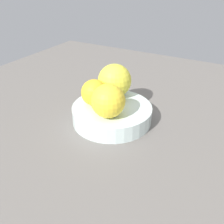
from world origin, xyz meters
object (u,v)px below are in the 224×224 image
at_px(orange_in_bowl_1, 108,101).
at_px(orange_in_bowl_0, 94,93).
at_px(fruit_bowl, 112,114).
at_px(orange_in_bowl_2, 115,81).

bearing_deg(orange_in_bowl_1, orange_in_bowl_0, -118.65).
bearing_deg(orange_in_bowl_0, orange_in_bowl_1, 61.35).
xyz_separation_m(fruit_bowl, orange_in_bowl_2, (-0.05, -0.02, 0.06)).
xyz_separation_m(fruit_bowl, orange_in_bowl_1, (0.04, 0.01, 0.06)).
relative_size(fruit_bowl, orange_in_bowl_0, 3.03).
relative_size(orange_in_bowl_1, orange_in_bowl_2, 0.90).
xyz_separation_m(orange_in_bowl_0, orange_in_bowl_2, (-0.06, 0.02, 0.01)).
distance_m(orange_in_bowl_0, orange_in_bowl_2, 0.07).
distance_m(fruit_bowl, orange_in_bowl_1, 0.07).
distance_m(orange_in_bowl_0, orange_in_bowl_1, 0.06).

